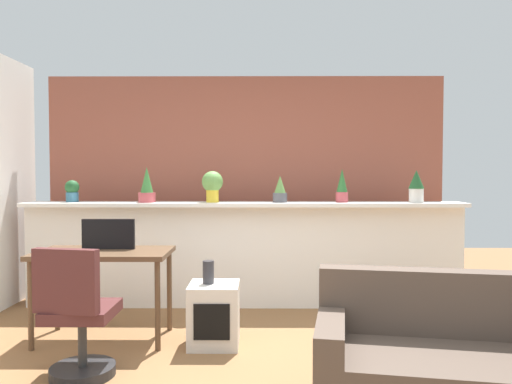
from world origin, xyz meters
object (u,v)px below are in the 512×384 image
at_px(potted_plant_1, 147,187).
at_px(side_cube_shelf, 214,315).
at_px(vase_on_shelf, 208,272).
at_px(desk, 104,261).
at_px(tv_monitor, 108,234).
at_px(potted_plant_4, 342,186).
at_px(office_chair, 78,323).
at_px(potted_plant_0, 72,191).
at_px(potted_plant_2, 212,184).
at_px(potted_plant_3, 280,190).
at_px(couch, 456,370).
at_px(potted_plant_5, 416,186).

relative_size(potted_plant_1, side_cube_shelf, 0.73).
relative_size(side_cube_shelf, vase_on_shelf, 2.68).
bearing_deg(desk, tv_monitor, 77.74).
relative_size(potted_plant_4, desk, 0.31).
relative_size(potted_plant_1, office_chair, 0.40).
bearing_deg(vase_on_shelf, potted_plant_0, 143.54).
xyz_separation_m(tv_monitor, side_cube_shelf, (0.91, -0.21, -0.63)).
height_order(potted_plant_0, side_cube_shelf, potted_plant_0).
relative_size(potted_plant_2, potted_plant_4, 0.93).
bearing_deg(potted_plant_3, tv_monitor, -149.04).
relative_size(potted_plant_1, desk, 0.33).
relative_size(potted_plant_4, office_chair, 0.38).
relative_size(potted_plant_2, office_chair, 0.35).
relative_size(potted_plant_0, couch, 0.14).
distance_m(potted_plant_1, side_cube_shelf, 1.68).
height_order(potted_plant_0, desk, potted_plant_0).
bearing_deg(potted_plant_5, potted_plant_3, 179.77).
bearing_deg(couch, vase_on_shelf, 141.96).
xyz_separation_m(potted_plant_0, potted_plant_2, (1.47, -0.04, 0.07)).
relative_size(potted_plant_1, tv_monitor, 0.82).
distance_m(potted_plant_2, potted_plant_5, 2.09).
bearing_deg(potted_plant_5, potted_plant_0, 179.15).
bearing_deg(tv_monitor, potted_plant_3, 30.96).
relative_size(potted_plant_0, potted_plant_2, 0.71).
bearing_deg(potted_plant_4, desk, -155.18).
height_order(potted_plant_3, tv_monitor, potted_plant_3).
bearing_deg(potted_plant_0, potted_plant_3, -1.24).
xyz_separation_m(potted_plant_2, vase_on_shelf, (0.07, -1.09, -0.69)).
distance_m(vase_on_shelf, couch, 1.96).
bearing_deg(potted_plant_5, office_chair, -148.12).
relative_size(potted_plant_4, potted_plant_5, 1.04).
xyz_separation_m(potted_plant_0, vase_on_shelf, (1.53, -1.13, -0.62)).
height_order(tv_monitor, vase_on_shelf, tv_monitor).
xyz_separation_m(potted_plant_0, potted_plant_5, (3.56, -0.05, 0.05)).
bearing_deg(potted_plant_3, potted_plant_4, 1.68).
relative_size(tv_monitor, vase_on_shelf, 2.38).
height_order(potted_plant_5, vase_on_shelf, potted_plant_5).
xyz_separation_m(potted_plant_0, potted_plant_3, (2.16, -0.05, 0.00)).
relative_size(potted_plant_1, potted_plant_4, 1.05).
height_order(office_chair, vase_on_shelf, office_chair).
distance_m(potted_plant_5, side_cube_shelf, 2.48).
height_order(potted_plant_2, vase_on_shelf, potted_plant_2).
relative_size(potted_plant_5, vase_on_shelf, 1.78).
bearing_deg(potted_plant_5, potted_plant_4, 178.15).
relative_size(potted_plant_0, office_chair, 0.25).
height_order(potted_plant_1, office_chair, potted_plant_1).
distance_m(potted_plant_5, desk, 3.12).
xyz_separation_m(potted_plant_1, tv_monitor, (-0.13, -0.88, -0.37)).
height_order(potted_plant_3, side_cube_shelf, potted_plant_3).
distance_m(potted_plant_1, office_chair, 1.96).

